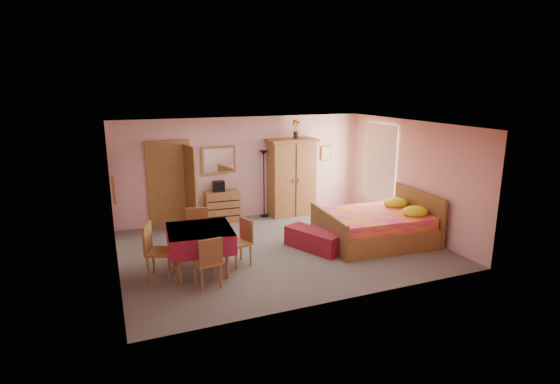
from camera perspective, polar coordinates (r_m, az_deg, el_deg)
name	(u,v)px	position (r m, az deg, el deg)	size (l,w,h in m)	color
floor	(281,248)	(9.36, 0.13, -7.32)	(6.50, 6.50, 0.00)	slate
ceiling	(281,125)	(8.76, 0.14, 8.75)	(6.50, 6.50, 0.00)	brown
wall_back	(244,168)	(11.27, -4.70, 3.17)	(6.50, 0.10, 2.60)	#E0A5A2
wall_front	(342,223)	(6.81, 8.16, -4.07)	(6.50, 0.10, 2.60)	#E0A5A2
wall_left	(113,204)	(8.34, -21.02, -1.53)	(0.10, 5.00, 2.60)	#E0A5A2
wall_right	(410,176)	(10.61, 16.61, 1.96)	(0.10, 5.00, 2.60)	#E0A5A2
doorway	(170,185)	(10.90, -14.19, 0.94)	(1.06, 0.12, 2.15)	#9E6B35
window	(379,162)	(11.50, 12.79, 3.84)	(0.08, 1.40, 1.95)	white
picture_left	(114,190)	(7.66, -20.92, 0.27)	(0.04, 0.32, 0.42)	orange
picture_back	(326,153)	(12.11, 6.02, 5.08)	(0.30, 0.04, 0.40)	#D8BF59
chest_of_drawers	(222,207)	(11.08, -7.55, -1.89)	(0.84, 0.42, 0.79)	#9C6334
wall_mirror	(219,160)	(11.03, -8.02, 4.16)	(0.89, 0.05, 0.70)	white
stereo	(219,186)	(10.95, -8.03, 0.75)	(0.28, 0.21, 0.26)	black
floor_lamp	(264,184)	(11.32, -2.11, 1.06)	(0.22, 0.22, 1.75)	black
wardrobe	(292,177)	(11.45, 1.51, 1.92)	(1.29, 0.67, 2.03)	#9E6435
sunflower_vase	(296,129)	(11.34, 2.11, 8.23)	(0.20, 0.20, 0.49)	gold
bed	(375,218)	(9.79, 12.27, -3.34)	(2.33, 1.83, 1.08)	#D9157F
bench	(314,240)	(9.23, 4.43, -6.26)	(0.47, 1.28, 0.43)	maroon
dining_table	(201,250)	(8.22, -10.33, -7.50)	(1.14, 1.14, 0.84)	maroon
chair_south	(207,261)	(7.63, -9.49, -8.88)	(0.41, 0.41, 0.91)	#AA6C39
chair_north	(197,235)	(8.79, -10.80, -5.53)	(0.45, 0.45, 1.00)	#AA6E39
chair_west	(160,251)	(8.10, -15.39, -7.44)	(0.46, 0.46, 1.01)	#AC6E3A
chair_east	(238,243)	(8.41, -5.46, -6.61)	(0.41, 0.41, 0.90)	#AB7D3A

